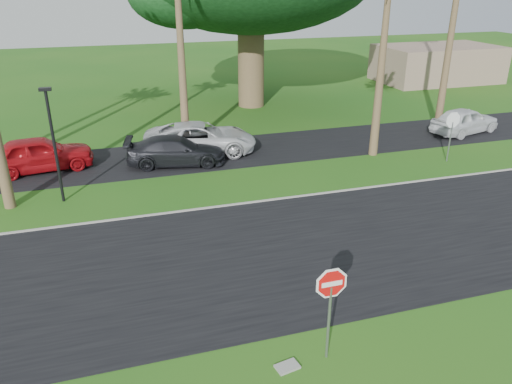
{
  "coord_description": "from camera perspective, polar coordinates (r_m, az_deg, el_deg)",
  "views": [
    {
      "loc": [
        -3.89,
        -11.56,
        8.45
      ],
      "look_at": [
        0.59,
        3.1,
        1.8
      ],
      "focal_mm": 35.0,
      "sensor_mm": 36.0,
      "label": 1
    }
  ],
  "objects": [
    {
      "name": "building_far",
      "position": [
        47.3,
        19.98,
        13.64
      ],
      "size": [
        10.0,
        6.0,
        3.0
      ],
      "primitive_type": "cube",
      "color": "gray",
      "rests_on": "ground"
    },
    {
      "name": "curb",
      "position": [
        19.91,
        -4.1,
        -1.64
      ],
      "size": [
        120.0,
        0.12,
        0.06
      ],
      "primitive_type": "cube",
      "color": "gray",
      "rests_on": "ground"
    },
    {
      "name": "utility_slab",
      "position": [
        12.42,
        3.6,
        -19.3
      ],
      "size": [
        0.6,
        0.44,
        0.06
      ],
      "primitive_type": "cube",
      "rotation": [
        0.0,
        0.0,
        0.18
      ],
      "color": "gray",
      "rests_on": "ground"
    },
    {
      "name": "car_dark",
      "position": [
        24.47,
        -9.16,
        4.64
      ],
      "size": [
        5.0,
        2.71,
        1.37
      ],
      "primitive_type": "imported",
      "rotation": [
        0.0,
        0.0,
        1.4
      ],
      "color": "black",
      "rests_on": "ground"
    },
    {
      "name": "parking_strip",
      "position": [
        25.8,
        -7.38,
        4.14
      ],
      "size": [
        120.0,
        5.0,
        0.02
      ],
      "primitive_type": "cube",
      "color": "black",
      "rests_on": "ground"
    },
    {
      "name": "road",
      "position": [
        16.44,
        -0.84,
        -7.44
      ],
      "size": [
        120.0,
        8.0,
        0.02
      ],
      "primitive_type": "cube",
      "color": "black",
      "rests_on": "ground"
    },
    {
      "name": "stop_sign_far",
      "position": [
        26.07,
        21.5,
        6.97
      ],
      "size": [
        1.05,
        0.07,
        2.62
      ],
      "rotation": [
        0.0,
        0.0,
        3.14
      ],
      "color": "gray",
      "rests_on": "ground"
    },
    {
      "name": "car_minivan",
      "position": [
        25.89,
        -6.36,
        6.09
      ],
      "size": [
        6.07,
        3.59,
        1.58
      ],
      "primitive_type": "imported",
      "rotation": [
        0.0,
        0.0,
        1.39
      ],
      "color": "silver",
      "rests_on": "ground"
    },
    {
      "name": "stop_sign_near",
      "position": [
        11.71,
        8.52,
        -11.6
      ],
      "size": [
        1.05,
        0.07,
        2.62
      ],
      "color": "gray",
      "rests_on": "ground"
    },
    {
      "name": "car_red",
      "position": [
        25.43,
        -23.54,
        3.98
      ],
      "size": [
        5.02,
        2.56,
        1.64
      ],
      "primitive_type": "imported",
      "rotation": [
        0.0,
        0.0,
        1.71
      ],
      "color": "#AA0E14",
      "rests_on": "ground"
    },
    {
      "name": "car_pickup",
      "position": [
        31.58,
        22.76,
        7.51
      ],
      "size": [
        4.73,
        2.82,
        1.51
      ],
      "primitive_type": "imported",
      "rotation": [
        0.0,
        0.0,
        1.82
      ],
      "color": "white",
      "rests_on": "ground"
    },
    {
      "name": "streetlight_right",
      "position": [
        20.99,
        -22.15,
        5.66
      ],
      "size": [
        0.45,
        0.25,
        4.64
      ],
      "color": "black",
      "rests_on": "ground"
    },
    {
      "name": "ground",
      "position": [
        14.84,
        1.36,
        -11.27
      ],
      "size": [
        120.0,
        120.0,
        0.0
      ],
      "primitive_type": "plane",
      "color": "#1B5415",
      "rests_on": "ground"
    }
  ]
}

